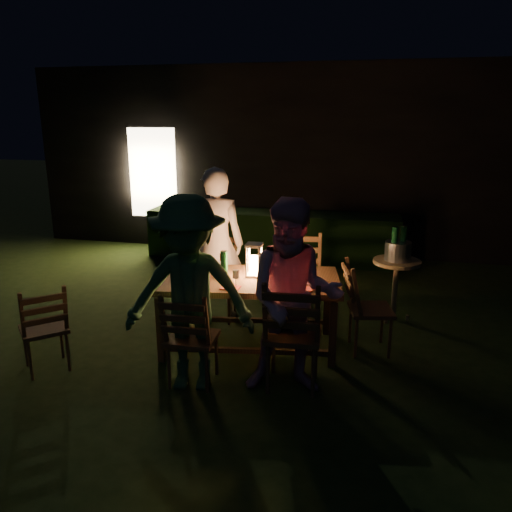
% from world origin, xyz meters
% --- Properties ---
extents(garden_envelope, '(40.00, 40.00, 3.20)m').
position_xyz_m(garden_envelope, '(-0.01, 6.15, 1.58)').
color(garden_envelope, black).
rests_on(garden_envelope, ground).
extents(dining_table, '(1.96, 1.19, 0.76)m').
position_xyz_m(dining_table, '(-0.07, 0.37, 0.69)').
color(dining_table, '#462717').
rests_on(dining_table, ground).
extents(chair_near_left, '(0.44, 0.47, 0.95)m').
position_xyz_m(chair_near_left, '(-0.40, -0.46, 0.29)').
color(chair_near_left, '#462717').
rests_on(chair_near_left, ground).
extents(chair_near_right, '(0.51, 0.54, 1.08)m').
position_xyz_m(chair_near_right, '(0.49, -0.32, 0.33)').
color(chair_near_right, '#462717').
rests_on(chair_near_right, ground).
extents(chair_far_left, '(0.50, 0.53, 1.03)m').
position_xyz_m(chair_far_left, '(-0.64, 1.06, 0.31)').
color(chair_far_left, '#462717').
rests_on(chair_far_left, ground).
extents(chair_far_right, '(0.52, 0.55, 1.05)m').
position_xyz_m(chair_far_right, '(0.35, 1.22, 0.32)').
color(chair_far_right, '#462717').
rests_on(chair_far_right, ground).
extents(chair_end, '(0.55, 0.52, 0.98)m').
position_xyz_m(chair_end, '(1.14, 0.57, 0.30)').
color(chair_end, '#462717').
rests_on(chair_end, ground).
extents(chair_spare, '(0.59, 0.59, 0.91)m').
position_xyz_m(chair_spare, '(-1.84, -0.54, 0.27)').
color(chair_spare, '#462717').
rests_on(chair_spare, ground).
extents(person_house_side, '(0.72, 0.53, 1.81)m').
position_xyz_m(person_house_side, '(-0.65, 1.11, 0.90)').
color(person_house_side, beige).
rests_on(person_house_side, ground).
extents(person_opp_right, '(0.93, 0.78, 1.72)m').
position_xyz_m(person_opp_right, '(0.50, -0.36, 0.86)').
color(person_opp_right, pink).
rests_on(person_opp_right, ground).
extents(person_opp_left, '(1.21, 0.82, 1.74)m').
position_xyz_m(person_opp_left, '(-0.39, -0.51, 0.87)').
color(person_opp_left, '#2E5D34').
rests_on(person_opp_left, ground).
extents(lantern, '(0.16, 0.16, 0.35)m').
position_xyz_m(lantern, '(-0.03, 0.43, 0.92)').
color(lantern, white).
rests_on(lantern, dining_table).
extents(plate_far_left, '(0.25, 0.25, 0.01)m').
position_xyz_m(plate_far_left, '(-0.65, 0.50, 0.77)').
color(plate_far_left, white).
rests_on(plate_far_left, dining_table).
extents(plate_near_left, '(0.25, 0.25, 0.01)m').
position_xyz_m(plate_near_left, '(-0.58, 0.07, 0.77)').
color(plate_near_left, white).
rests_on(plate_near_left, dining_table).
extents(plate_far_right, '(0.25, 0.25, 0.01)m').
position_xyz_m(plate_far_right, '(0.34, 0.66, 0.77)').
color(plate_far_right, white).
rests_on(plate_far_right, dining_table).
extents(plate_near_right, '(0.25, 0.25, 0.01)m').
position_xyz_m(plate_near_right, '(0.41, 0.23, 0.77)').
color(plate_near_right, white).
rests_on(plate_near_right, dining_table).
extents(wineglass_a, '(0.06, 0.06, 0.18)m').
position_xyz_m(wineglass_a, '(-0.41, 0.60, 0.85)').
color(wineglass_a, '#59070F').
rests_on(wineglass_a, dining_table).
extents(wineglass_b, '(0.06, 0.06, 0.18)m').
position_xyz_m(wineglass_b, '(-0.77, 0.14, 0.85)').
color(wineglass_b, '#59070F').
rests_on(wineglass_b, dining_table).
extents(wineglass_c, '(0.06, 0.06, 0.18)m').
position_xyz_m(wineglass_c, '(0.27, 0.15, 0.85)').
color(wineglass_c, '#59070F').
rests_on(wineglass_c, dining_table).
extents(wineglass_d, '(0.06, 0.06, 0.18)m').
position_xyz_m(wineglass_d, '(0.51, 0.65, 0.85)').
color(wineglass_d, '#59070F').
rests_on(wineglass_d, dining_table).
extents(wineglass_e, '(0.06, 0.06, 0.18)m').
position_xyz_m(wineglass_e, '(-0.12, 0.06, 0.85)').
color(wineglass_e, silver).
rests_on(wineglass_e, dining_table).
extents(bottle_table, '(0.07, 0.07, 0.28)m').
position_xyz_m(bottle_table, '(-0.32, 0.33, 0.90)').
color(bottle_table, '#0F471E').
rests_on(bottle_table, dining_table).
extents(napkin_left, '(0.18, 0.14, 0.01)m').
position_xyz_m(napkin_left, '(-0.17, 0.03, 0.77)').
color(napkin_left, red).
rests_on(napkin_left, dining_table).
extents(napkin_right, '(0.18, 0.14, 0.01)m').
position_xyz_m(napkin_right, '(0.52, 0.17, 0.77)').
color(napkin_right, red).
rests_on(napkin_right, dining_table).
extents(phone, '(0.14, 0.07, 0.01)m').
position_xyz_m(phone, '(-0.64, -0.02, 0.77)').
color(phone, black).
rests_on(phone, dining_table).
extents(side_table, '(0.55, 0.55, 0.74)m').
position_xyz_m(side_table, '(1.44, 1.48, 0.65)').
color(side_table, olive).
rests_on(side_table, ground).
extents(ice_bucket, '(0.30, 0.30, 0.22)m').
position_xyz_m(ice_bucket, '(1.44, 1.48, 0.85)').
color(ice_bucket, '#A5A8AD').
rests_on(ice_bucket, side_table).
extents(bottle_bucket_a, '(0.07, 0.07, 0.32)m').
position_xyz_m(bottle_bucket_a, '(1.39, 1.44, 0.90)').
color(bottle_bucket_a, '#0F471E').
rests_on(bottle_bucket_a, side_table).
extents(bottle_bucket_b, '(0.07, 0.07, 0.32)m').
position_xyz_m(bottle_bucket_b, '(1.49, 1.52, 0.90)').
color(bottle_bucket_b, '#0F471E').
rests_on(bottle_bucket_b, side_table).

